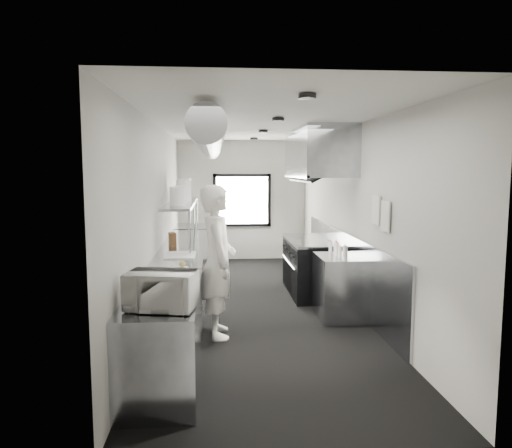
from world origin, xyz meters
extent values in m
cube|color=black|center=(0.00, 0.00, 0.00)|extent=(3.00, 8.00, 0.01)
cube|color=beige|center=(0.00, 0.00, 2.80)|extent=(3.00, 8.00, 0.01)
cube|color=#B4B1AB|center=(0.00, 4.00, 1.40)|extent=(3.00, 0.02, 2.80)
cube|color=#B4B1AB|center=(0.00, -4.00, 1.40)|extent=(3.00, 0.02, 2.80)
cube|color=#B4B1AB|center=(-1.50, 0.00, 1.40)|extent=(0.02, 8.00, 2.80)
cube|color=#B4B1AB|center=(1.50, 0.00, 1.40)|extent=(0.02, 8.00, 2.80)
cube|color=#8D939A|center=(1.48, 0.30, 0.55)|extent=(0.03, 5.50, 1.10)
cylinder|color=gray|center=(-0.70, 0.40, 2.55)|extent=(0.40, 6.40, 0.40)
cube|color=white|center=(0.00, 3.96, 1.40)|extent=(1.20, 0.03, 1.10)
cube|color=black|center=(0.00, 3.98, 1.98)|extent=(1.36, 0.03, 0.08)
cube|color=black|center=(0.00, 3.98, 0.82)|extent=(1.36, 0.03, 0.08)
cube|color=black|center=(-0.64, 3.98, 1.40)|extent=(0.08, 0.03, 1.25)
cube|color=black|center=(0.64, 3.98, 1.40)|extent=(0.08, 0.03, 1.25)
cube|color=#8D939A|center=(1.10, 0.70, 2.40)|extent=(0.80, 2.20, 0.80)
cube|color=#8D939A|center=(0.72, 0.70, 2.01)|extent=(0.05, 2.20, 0.05)
cube|color=black|center=(1.02, 0.70, 2.06)|extent=(0.50, 2.10, 0.28)
cube|color=#8D939A|center=(-1.15, -0.50, 0.45)|extent=(0.70, 6.00, 0.90)
cube|color=#8D939A|center=(-1.20, 1.00, 1.55)|extent=(0.45, 3.00, 0.04)
cylinder|color=#8D939A|center=(-1.00, -0.40, 1.22)|extent=(0.04, 0.04, 0.66)
cylinder|color=#8D939A|center=(-1.00, 1.00, 1.22)|extent=(0.04, 0.04, 0.66)
cylinder|color=#8D939A|center=(-1.00, 2.40, 1.22)|extent=(0.04, 0.04, 0.66)
cube|color=black|center=(1.05, 0.70, 0.45)|extent=(0.85, 1.60, 0.90)
cube|color=#8D939A|center=(1.05, 0.70, 0.92)|extent=(0.85, 1.60, 0.04)
cube|color=#8D939A|center=(0.64, 0.70, 0.45)|extent=(0.03, 1.55, 0.80)
cylinder|color=#8D939A|center=(0.61, 0.70, 0.55)|extent=(0.03, 1.30, 0.03)
cube|color=#8D939A|center=(1.15, -0.70, 0.45)|extent=(0.65, 0.80, 0.90)
cube|color=#8D939A|center=(-1.15, 3.20, 0.45)|extent=(0.70, 1.20, 0.90)
cube|color=silver|center=(1.47, -1.20, 1.60)|extent=(0.02, 0.28, 0.38)
cube|color=silver|center=(1.47, -1.55, 1.55)|extent=(0.02, 0.28, 0.38)
imported|color=white|center=(-0.60, -1.28, 0.97)|extent=(0.53, 0.74, 1.93)
imported|color=silver|center=(-1.11, -3.11, 1.07)|extent=(0.62, 0.52, 0.33)
cylinder|color=#A5AEA0|center=(-1.32, -2.66, 0.95)|extent=(0.16, 0.16, 0.10)
cylinder|color=#A5AEA0|center=(-1.34, -2.26, 0.95)|extent=(0.16, 0.16, 0.11)
cube|color=white|center=(-1.04, -1.74, 0.90)|extent=(0.30, 0.37, 0.01)
cylinder|color=white|center=(-1.04, -1.36, 0.91)|extent=(0.22, 0.22, 0.01)
sphere|color=tan|center=(-1.04, -1.36, 0.96)|extent=(0.08, 0.08, 0.08)
cube|color=silver|center=(-1.13, -0.48, 0.91)|extent=(0.42, 0.56, 0.02)
cube|color=brown|center=(-1.31, 0.39, 1.01)|extent=(0.15, 0.22, 0.22)
cylinder|color=white|center=(-1.20, 0.13, 1.71)|extent=(0.28, 0.28, 0.29)
cylinder|color=white|center=(-1.18, 0.76, 1.72)|extent=(0.26, 0.26, 0.29)
cylinder|color=white|center=(-1.17, 1.18, 1.76)|extent=(0.30, 0.30, 0.37)
cylinder|color=white|center=(-1.20, 1.77, 1.76)|extent=(0.25, 0.25, 0.38)
cylinder|color=silver|center=(1.12, -1.02, 1.00)|extent=(0.08, 0.08, 0.20)
cylinder|color=silver|center=(1.10, -0.81, 0.98)|extent=(0.06, 0.06, 0.16)
cylinder|color=silver|center=(1.09, -0.67, 0.99)|extent=(0.06, 0.06, 0.19)
cylinder|color=silver|center=(1.12, -0.52, 0.99)|extent=(0.08, 0.08, 0.19)
cylinder|color=silver|center=(1.08, -0.36, 0.98)|extent=(0.06, 0.06, 0.16)
camera|label=1|loc=(-0.62, -7.32, 2.13)|focal=33.83mm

